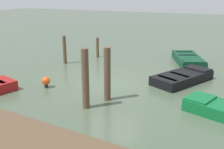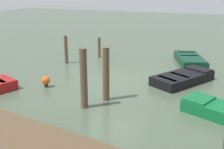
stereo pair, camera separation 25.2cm
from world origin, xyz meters
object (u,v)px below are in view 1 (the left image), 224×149
dock_segment (39,147)px  mooring_piling_near_right (107,74)px  mooring_piling_mid_left (85,79)px  mooring_piling_far_left (65,50)px  marker_buoy (46,81)px  rowboat_dark_green (188,59)px  mooring_piling_center (97,47)px  rowboat_black (183,77)px

dock_segment → mooring_piling_near_right: mooring_piling_near_right is taller
dock_segment → mooring_piling_near_right: (0.64, -4.72, 0.17)m
mooring_piling_near_right → mooring_piling_mid_left: (0.37, 0.96, 0.05)m
dock_segment → mooring_piling_mid_left: size_ratio=3.00×
mooring_piling_far_left → marker_buoy: (-1.53, 3.71, -0.50)m
rowboat_dark_green → mooring_piling_center: 5.44m
dock_segment → mooring_piling_far_left: 9.99m
rowboat_dark_green → mooring_piling_center: mooring_piling_center is taller
dock_segment → marker_buoy: size_ratio=13.34×
mooring_piling_far_left → marker_buoy: mooring_piling_far_left is taller
mooring_piling_far_left → mooring_piling_mid_left: bearing=130.5°
dock_segment → mooring_piling_center: bearing=-63.5°
mooring_piling_far_left → mooring_piling_center: bearing=-115.3°
dock_segment → mooring_piling_mid_left: (1.02, -3.76, 0.23)m
mooring_piling_near_right → mooring_piling_mid_left: size_ratio=0.95×
rowboat_black → mooring_piling_mid_left: 5.07m
mooring_piling_center → mooring_piling_far_left: mooring_piling_far_left is taller
marker_buoy → mooring_piling_near_right: bearing=177.2°
dock_segment → mooring_piling_mid_left: bearing=-69.5°
dock_segment → rowboat_black: bearing=-95.6°
rowboat_black → mooring_piling_far_left: (6.69, -0.53, 0.57)m
mooring_piling_far_left → mooring_piling_mid_left: (-4.11, 4.82, 0.28)m
mooring_piling_near_right → mooring_piling_center: bearing=-59.6°
mooring_piling_center → mooring_piling_near_right: bearing=120.4°
mooring_piling_near_right → rowboat_black: bearing=-123.5°
dock_segment → rowboat_dark_green: bearing=-90.7°
rowboat_dark_green → mooring_piling_far_left: mooring_piling_far_left is taller
mooring_piling_center → marker_buoy: 5.84m
rowboat_dark_green → mooring_piling_mid_left: (2.24, 7.80, 0.85)m
rowboat_dark_green → mooring_piling_mid_left: 8.16m
mooring_piling_mid_left → mooring_piling_far_left: bearing=-49.5°
mooring_piling_near_right → mooring_piling_mid_left: bearing=68.8°
dock_segment → mooring_piling_far_left: size_ratio=4.07×
dock_segment → rowboat_dark_green: (-1.22, -11.56, -0.62)m
mooring_piling_near_right → mooring_piling_far_left: mooring_piling_near_right is taller
rowboat_dark_green → marker_buoy: (4.82, 6.70, 0.07)m
mooring_piling_far_left → marker_buoy: bearing=112.4°
rowboat_dark_green → mooring_piling_center: (5.36, 0.89, 0.40)m
rowboat_dark_green → mooring_piling_mid_left: size_ratio=1.61×
rowboat_dark_green → marker_buoy: size_ratio=7.15×
rowboat_dark_green → mooring_piling_near_right: bearing=-37.7°
mooring_piling_center → rowboat_dark_green: bearing=-170.6°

